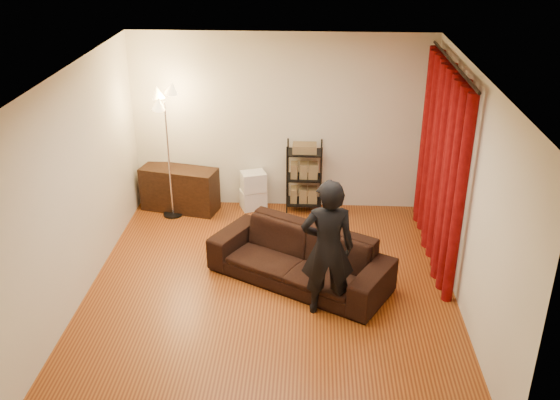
# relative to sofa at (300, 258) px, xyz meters

# --- Properties ---
(floor) EXTENTS (5.00, 5.00, 0.00)m
(floor) POSITION_rel_sofa_xyz_m (-0.35, -0.26, -0.33)
(floor) COLOR #8F4917
(floor) RESTS_ON ground
(ceiling) EXTENTS (5.00, 5.00, 0.00)m
(ceiling) POSITION_rel_sofa_xyz_m (-0.35, -0.26, 2.37)
(ceiling) COLOR white
(ceiling) RESTS_ON ground
(wall_back) EXTENTS (5.00, 0.00, 5.00)m
(wall_back) POSITION_rel_sofa_xyz_m (-0.35, 2.24, 1.02)
(wall_back) COLOR beige
(wall_back) RESTS_ON ground
(wall_front) EXTENTS (5.00, 0.00, 5.00)m
(wall_front) POSITION_rel_sofa_xyz_m (-0.35, -2.76, 1.02)
(wall_front) COLOR beige
(wall_front) RESTS_ON ground
(wall_left) EXTENTS (0.00, 5.00, 5.00)m
(wall_left) POSITION_rel_sofa_xyz_m (-2.60, -0.26, 1.02)
(wall_left) COLOR beige
(wall_left) RESTS_ON ground
(wall_right) EXTENTS (0.00, 5.00, 5.00)m
(wall_right) POSITION_rel_sofa_xyz_m (1.90, -0.26, 1.02)
(wall_right) COLOR beige
(wall_right) RESTS_ON ground
(curtain_rod) EXTENTS (0.04, 2.65, 0.04)m
(curtain_rod) POSITION_rel_sofa_xyz_m (1.80, 0.86, 2.25)
(curtain_rod) COLOR black
(curtain_rod) RESTS_ON wall_right
(curtain) EXTENTS (0.22, 2.65, 2.55)m
(curtain) POSITION_rel_sofa_xyz_m (1.78, 0.86, 0.94)
(curtain) COLOR maroon
(curtain) RESTS_ON ground
(sofa) EXTENTS (2.41, 1.88, 0.66)m
(sofa) POSITION_rel_sofa_xyz_m (0.00, 0.00, 0.00)
(sofa) COLOR black
(sofa) RESTS_ON ground
(person) EXTENTS (0.63, 0.43, 1.67)m
(person) POSITION_rel_sofa_xyz_m (0.32, -0.63, 0.50)
(person) COLOR black
(person) RESTS_ON ground
(media_cabinet) EXTENTS (1.23, 0.69, 0.68)m
(media_cabinet) POSITION_rel_sofa_xyz_m (-1.90, 1.96, 0.01)
(media_cabinet) COLOR black
(media_cabinet) RESTS_ON ground
(storage_boxes) EXTENTS (0.45, 0.41, 0.61)m
(storage_boxes) POSITION_rel_sofa_xyz_m (-0.77, 2.05, -0.02)
(storage_boxes) COLOR beige
(storage_boxes) RESTS_ON ground
(wire_shelf) EXTENTS (0.58, 0.46, 1.12)m
(wire_shelf) POSITION_rel_sofa_xyz_m (0.02, 2.00, 0.23)
(wire_shelf) COLOR black
(wire_shelf) RESTS_ON ground
(floor_lamp) EXTENTS (0.43, 0.43, 2.00)m
(floor_lamp) POSITION_rel_sofa_xyz_m (-1.98, 1.75, 0.67)
(floor_lamp) COLOR silver
(floor_lamp) RESTS_ON ground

